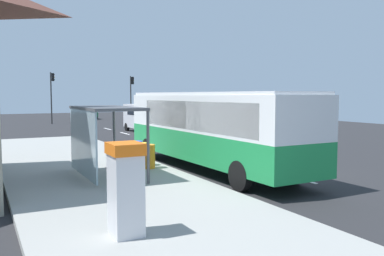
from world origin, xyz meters
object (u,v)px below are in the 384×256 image
(white_van, at_px, (146,116))
(traffic_light_far_side, at_px, (52,90))
(bus, at_px, (210,126))
(bus_shelter, at_px, (98,123))
(sedan_near, at_px, (87,113))
(recycling_bin_orange, at_px, (149,156))
(ticket_machine, at_px, (126,188))
(recycling_bin_blue, at_px, (137,152))
(traffic_light_near_side, at_px, (132,92))
(recycling_bin_yellow, at_px, (142,154))

(white_van, distance_m, traffic_light_far_side, 14.93)
(bus, relative_size, bus_shelter, 2.76)
(white_van, relative_size, sedan_near, 1.19)
(bus, relative_size, recycling_bin_orange, 11.64)
(white_van, relative_size, ticket_machine, 2.72)
(recycling_bin_blue, height_order, traffic_light_far_side, traffic_light_far_side)
(traffic_light_far_side, bearing_deg, bus_shelter, -96.01)
(recycling_bin_blue, bearing_deg, bus, -38.63)
(ticket_machine, bearing_deg, recycling_bin_blue, 68.82)
(ticket_machine, bearing_deg, sedan_near, 77.73)
(recycling_bin_blue, bearing_deg, recycling_bin_orange, -90.00)
(bus, bearing_deg, traffic_light_near_side, 76.67)
(white_van, bearing_deg, recycling_bin_blue, -112.47)
(bus_shelter, bearing_deg, white_van, 63.95)
(bus, relative_size, traffic_light_near_side, 2.12)
(bus, xyz_separation_m, sedan_near, (4.01, 38.55, -1.05))
(bus, height_order, recycling_bin_blue, bus)
(bus, height_order, recycling_bin_yellow, bus)
(bus_shelter, bearing_deg, recycling_bin_yellow, 33.18)
(sedan_near, bearing_deg, traffic_light_near_side, -68.50)
(recycling_bin_blue, xyz_separation_m, traffic_light_far_side, (1.09, 29.24, 2.96))
(sedan_near, relative_size, recycling_bin_yellow, 4.67)
(ticket_machine, height_order, recycling_bin_yellow, ticket_machine)
(bus, xyz_separation_m, recycling_bin_blue, (-2.49, 1.99, -1.19))
(bus, height_order, traffic_light_near_side, traffic_light_near_side)
(bus, bearing_deg, sedan_near, 84.06)
(bus, bearing_deg, recycling_bin_yellow, 152.62)
(white_van, bearing_deg, recycling_bin_orange, -110.77)
(bus, xyz_separation_m, recycling_bin_yellow, (-2.49, 1.29, -1.19))
(bus_shelter, bearing_deg, bus, 1.93)
(white_van, relative_size, recycling_bin_orange, 5.56)
(bus, height_order, sedan_near, bus)
(ticket_machine, xyz_separation_m, recycling_bin_blue, (3.30, 8.53, -0.52))
(recycling_bin_yellow, distance_m, bus_shelter, 3.01)
(sedan_near, distance_m, bus_shelter, 39.70)
(bus, height_order, recycling_bin_orange, bus)
(recycling_bin_blue, relative_size, bus_shelter, 0.24)
(white_van, xyz_separation_m, traffic_light_near_side, (3.30, 12.97, 2.12))
(traffic_light_near_side, height_order, bus_shelter, traffic_light_near_side)
(ticket_machine, distance_m, recycling_bin_orange, 7.87)
(white_van, distance_m, bus_shelter, 19.63)
(ticket_machine, relative_size, recycling_bin_orange, 2.04)
(recycling_bin_orange, height_order, traffic_light_far_side, traffic_light_far_side)
(traffic_light_far_side, bearing_deg, white_van, -68.93)
(ticket_machine, bearing_deg, traffic_light_near_side, 70.63)
(white_van, distance_m, recycling_bin_blue, 16.76)
(recycling_bin_blue, bearing_deg, traffic_light_far_side, 87.86)
(ticket_machine, bearing_deg, bus, 48.46)
(sedan_near, height_order, ticket_machine, ticket_machine)
(recycling_bin_yellow, bearing_deg, sedan_near, 80.11)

